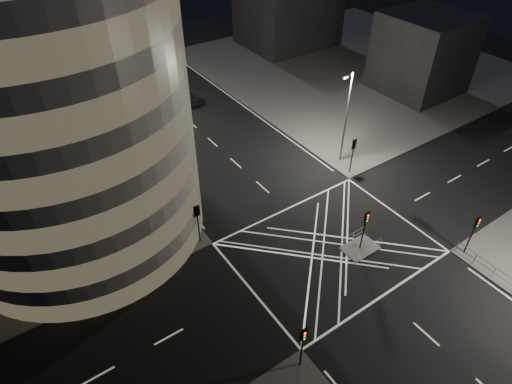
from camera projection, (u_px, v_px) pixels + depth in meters
ground at (330, 248)px, 36.33m from camera, size 120.00×120.00×0.00m
sidewalk_far_right at (353, 64)px, 66.19m from camera, size 42.00×42.00×0.15m
central_island at (360, 248)px, 36.19m from camera, size 3.00×2.00×0.15m
building_right_near at (423, 53)px, 56.39m from camera, size 10.00×10.00×10.00m
tree_a at (163, 191)px, 34.34m from camera, size 4.66×4.66×7.51m
tree_b at (136, 160)px, 38.41m from camera, size 4.77×4.77×7.20m
tree_c at (111, 126)px, 41.91m from camera, size 3.98×3.98×7.27m
tree_d at (91, 99)px, 45.51m from camera, size 4.35×4.35×7.85m
tree_e at (77, 89)px, 50.09m from camera, size 3.84×3.84×6.38m
traffic_signal_fl at (197, 217)px, 34.98m from camera, size 0.55×0.22×4.00m
traffic_signal_nl at (303, 341)px, 26.29m from camera, size 0.55×0.22×4.00m
traffic_signal_fr at (353, 150)px, 42.67m from camera, size 0.55×0.22×4.00m
traffic_signal_nr at (474, 228)px, 33.98m from camera, size 0.55×0.22×4.00m
traffic_signal_island at (365, 224)px, 34.40m from camera, size 0.55×0.22×4.00m
street_lamp_left_near at (159, 163)px, 36.36m from camera, size 1.25×0.25×10.00m
street_lamp_left_far at (92, 86)px, 47.86m from camera, size 1.25×0.25×10.00m
street_lamp_right_far at (346, 116)px, 42.69m from camera, size 1.25×0.25×10.00m
railing_island_south at (369, 249)px, 35.22m from camera, size 2.80×0.06×1.10m
railing_island_north at (353, 237)px, 36.37m from camera, size 2.80×0.06×1.10m
sedan at (186, 98)px, 56.08m from camera, size 1.65×4.13×1.34m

